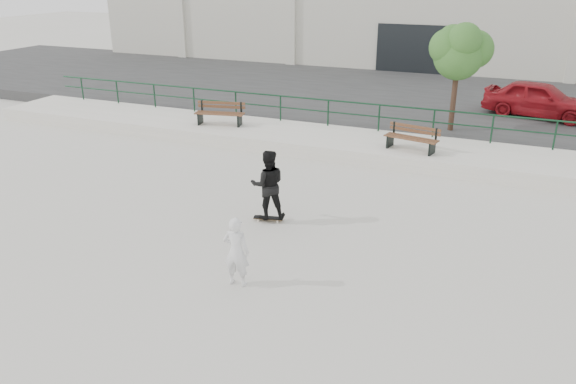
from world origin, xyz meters
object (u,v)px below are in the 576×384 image
at_px(red_car, 539,99).
at_px(bench_right, 412,138).
at_px(seated_skater, 236,252).
at_px(skateboard, 268,218).
at_px(tree, 460,50).
at_px(standing_skater, 268,185).
at_px(bench_left, 220,113).

bearing_deg(red_car, bench_right, 161.74).
bearing_deg(seated_skater, skateboard, -81.97).
xyz_separation_m(tree, skateboard, (-3.41, -9.14, -3.40)).
relative_size(tree, skateboard, 4.92).
bearing_deg(tree, bench_right, -106.03).
relative_size(bench_right, seated_skater, 1.21).
distance_m(bench_right, skateboard, 6.58).
bearing_deg(skateboard, tree, 56.00).
relative_size(skateboard, seated_skater, 0.52).
height_order(standing_skater, seated_skater, standing_skater).
distance_m(bench_left, seated_skater, 11.19).
distance_m(bench_left, skateboard, 8.22).
relative_size(bench_left, seated_skater, 1.29).
height_order(bench_right, skateboard, bench_right).
bearing_deg(standing_skater, skateboard, -28.43).
relative_size(bench_left, standing_skater, 1.08).
bearing_deg(red_car, tree, 151.37).
bearing_deg(red_car, standing_skater, 165.40).
height_order(red_car, skateboard, red_car).
distance_m(tree, standing_skater, 10.06).
relative_size(tree, standing_skater, 2.15).
bearing_deg(bench_left, seated_skater, -71.11).
relative_size(skateboard, standing_skater, 0.44).
height_order(bench_left, standing_skater, standing_skater).
bearing_deg(standing_skater, bench_left, -80.56).
bearing_deg(tree, red_car, 49.09).
distance_m(standing_skater, seated_skater, 3.25).
xyz_separation_m(bench_right, standing_skater, (-2.51, -6.03, 0.11)).
bearing_deg(bench_right, bench_left, -171.23).
distance_m(red_car, standing_skater, 14.07).
xyz_separation_m(tree, seated_skater, (-2.68, -12.29, -2.70)).
bearing_deg(tree, skateboard, -110.45).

